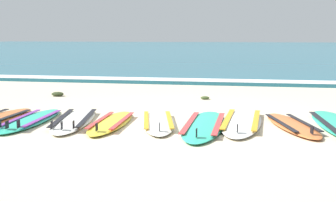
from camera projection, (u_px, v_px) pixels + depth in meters
ground_plane at (177, 122)px, 7.19m from camera, size 80.00×80.00×0.00m
sea at (239, 49)px, 41.42m from camera, size 80.00×60.00×0.10m
wave_foam_strip at (210, 82)px, 12.64m from camera, size 80.00×0.81×0.11m
surfboard_2 at (31, 120)px, 7.15m from camera, size 0.64×2.10×0.18m
surfboard_3 at (74, 120)px, 7.17m from camera, size 0.98×2.31×0.18m
surfboard_4 at (111, 122)px, 6.96m from camera, size 0.58×1.98×0.18m
surfboard_5 at (158, 122)px, 7.01m from camera, size 0.96×2.09×0.18m
surfboard_6 at (204, 125)px, 6.76m from camera, size 0.61×2.42×0.18m
surfboard_7 at (242, 121)px, 7.03m from camera, size 0.71×2.46×0.18m
surfboard_8 at (292, 125)px, 6.78m from camera, size 0.97×2.00×0.18m
seaweed_clump_near_shoreline at (58, 94)px, 10.15m from camera, size 0.28×0.22×0.10m
seaweed_clump_mid_sand at (205, 98)px, 9.66m from camera, size 0.19×0.15×0.07m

